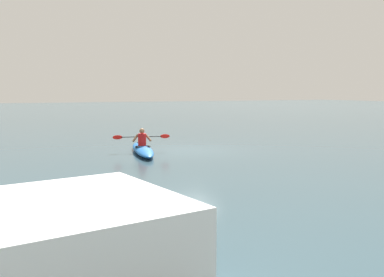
# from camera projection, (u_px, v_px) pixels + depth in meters

# --- Properties ---
(ground_plane) EXTENTS (160.00, 160.00, 0.00)m
(ground_plane) POSITION_uv_depth(u_px,v_px,m) (185.00, 150.00, 18.06)
(ground_plane) COLOR #334C56
(kayak) EXTENTS (1.58, 4.30, 0.29)m
(kayak) POSITION_uv_depth(u_px,v_px,m) (143.00, 149.00, 17.26)
(kayak) COLOR #1959A5
(kayak) RESTS_ON ground
(kayaker) EXTENTS (2.28, 0.62, 0.70)m
(kayaker) POSITION_uv_depth(u_px,v_px,m) (142.00, 138.00, 17.36)
(kayaker) COLOR red
(kayaker) RESTS_ON kayak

